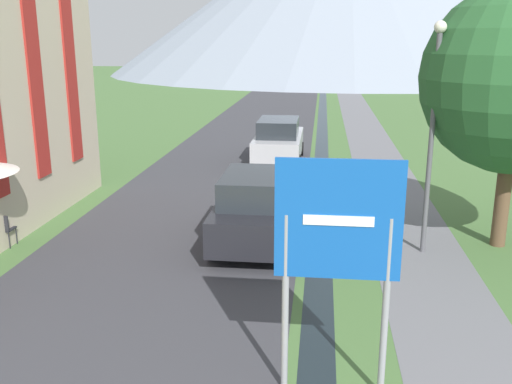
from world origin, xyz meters
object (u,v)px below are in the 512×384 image
Objects in this scene: parked_car_near at (257,208)px; road_sign at (337,244)px; parked_car_far at (279,140)px; cafe_chair_far_right at (3,228)px; streetlamp at (433,121)px.

road_sign is at bearing -73.59° from parked_car_near.
parked_car_far is 12.39m from cafe_chair_far_right.
streetlamp is at bearing 7.86° from cafe_chair_far_right.
parked_car_far is at bearing 97.23° from road_sign.
road_sign is 6.48m from streetlamp.
parked_car_far is at bearing 113.34° from streetlamp.
road_sign is at bearing -29.71° from cafe_chair_far_right.
streetlamp reaches higher than parked_car_near.
streetlamp is at bearing -66.66° from parked_car_far.
parked_car_near is at bearing 177.31° from streetlamp.
cafe_chair_far_right is (-6.17, -1.09, -0.40)m from parked_car_near.
parked_car_far is 5.33× the size of cafe_chair_far_right.
streetlamp is (4.29, -9.95, 2.28)m from parked_car_far.
parked_car_near is 4.69m from streetlamp.
road_sign is 0.65× the size of streetlamp.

